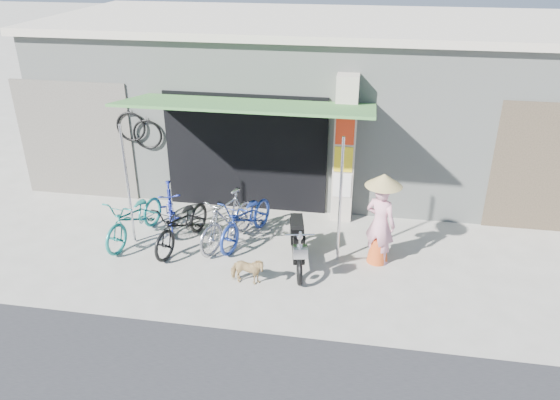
% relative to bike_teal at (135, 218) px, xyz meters
% --- Properties ---
extents(ground, '(80.00, 80.00, 0.00)m').
position_rel_bike_teal_xyz_m(ground, '(2.99, -0.85, -0.47)').
color(ground, '#ABA79B').
rests_on(ground, ground).
extents(bicycle_shop, '(12.30, 5.30, 3.66)m').
position_rel_bike_teal_xyz_m(bicycle_shop, '(2.98, 4.24, 1.36)').
color(bicycle_shop, '#9BA199').
rests_on(bicycle_shop, ground).
extents(shop_pillar, '(0.42, 0.44, 3.00)m').
position_rel_bike_teal_xyz_m(shop_pillar, '(3.84, 1.60, 1.03)').
color(shop_pillar, '#BDB1A1').
rests_on(shop_pillar, ground).
extents(awning, '(4.60, 1.88, 2.72)m').
position_rel_bike_teal_xyz_m(awning, '(2.08, 0.78, 2.04)').
color(awning, '#386E31').
rests_on(awning, ground).
extents(neighbour_left, '(2.60, 0.06, 2.60)m').
position_rel_bike_teal_xyz_m(neighbour_left, '(-2.01, 1.74, 0.83)').
color(neighbour_left, '#6B665B').
rests_on(neighbour_left, ground).
extents(bike_teal, '(0.96, 1.88, 0.94)m').
position_rel_bike_teal_xyz_m(bike_teal, '(0.00, 0.00, 0.00)').
color(bike_teal, '#1C8078').
rests_on(bike_teal, ground).
extents(bike_blue, '(0.95, 1.53, 0.89)m').
position_rel_bike_teal_xyz_m(bike_blue, '(0.49, 0.60, -0.02)').
color(bike_blue, navy).
rests_on(bike_blue, ground).
extents(bike_black, '(1.00, 1.86, 0.93)m').
position_rel_bike_teal_xyz_m(bike_black, '(0.97, -0.07, -0.01)').
color(bike_black, black).
rests_on(bike_black, ground).
extents(bike_silver, '(1.08, 1.79, 1.04)m').
position_rel_bike_teal_xyz_m(bike_silver, '(1.80, 0.14, 0.05)').
color(bike_silver, '#A9A9AE').
rests_on(bike_silver, ground).
extents(bike_navy, '(1.15, 1.91, 0.95)m').
position_rel_bike_teal_xyz_m(bike_navy, '(2.12, 0.32, 0.00)').
color(bike_navy, navy).
rests_on(bike_navy, ground).
extents(street_dog, '(0.62, 0.29, 0.52)m').
position_rel_bike_teal_xyz_m(street_dog, '(2.45, -1.12, -0.21)').
color(street_dog, tan).
rests_on(street_dog, ground).
extents(moped, '(0.57, 1.66, 0.95)m').
position_rel_bike_teal_xyz_m(moped, '(3.19, -0.35, -0.04)').
color(moped, black).
rests_on(moped, ground).
extents(nun, '(0.67, 0.64, 1.72)m').
position_rel_bike_teal_xyz_m(nun, '(4.60, -0.02, 0.38)').
color(nun, pink).
rests_on(nun, ground).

